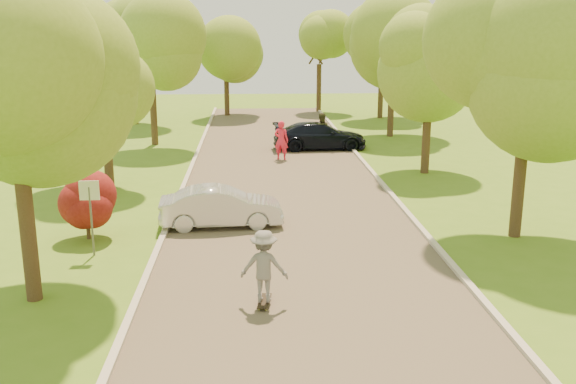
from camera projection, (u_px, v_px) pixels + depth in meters
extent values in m
plane|color=#4C771C|center=(311.00, 310.00, 14.64)|extent=(100.00, 100.00, 0.00)
cube|color=#4C4438|center=(289.00, 213.00, 22.37)|extent=(8.00, 60.00, 0.01)
cube|color=#B2AD9E|center=(173.00, 213.00, 22.12)|extent=(0.18, 60.00, 0.12)
cube|color=#B2AD9E|center=(404.00, 209.00, 22.59)|extent=(0.18, 60.00, 0.12)
cylinder|color=#59595E|center=(92.00, 222.00, 17.92)|extent=(0.06, 0.06, 2.00)
cube|color=white|center=(89.00, 190.00, 17.70)|extent=(0.55, 0.04, 0.55)
cylinder|color=#382619|center=(88.00, 228.00, 19.50)|extent=(0.12, 0.12, 0.70)
sphere|color=#590F0F|center=(86.00, 204.00, 19.32)|extent=(1.70, 1.70, 1.70)
cylinder|color=#382619|center=(27.00, 227.00, 14.78)|extent=(0.36, 0.36, 3.60)
sphere|color=olive|center=(13.00, 88.00, 13.99)|extent=(4.60, 4.60, 4.60)
sphere|color=olive|center=(42.00, 56.00, 13.86)|extent=(3.45, 3.45, 3.45)
cylinder|color=#382619|center=(108.00, 150.00, 25.45)|extent=(0.36, 0.36, 3.15)
sphere|color=olive|center=(102.00, 77.00, 24.74)|extent=(4.20, 4.20, 4.20)
sphere|color=olive|center=(118.00, 61.00, 24.62)|extent=(3.15, 3.15, 3.15)
cylinder|color=#382619|center=(153.00, 110.00, 35.06)|extent=(0.36, 0.36, 3.83)
sphere|color=olive|center=(150.00, 47.00, 34.23)|extent=(4.80, 4.80, 4.80)
sphere|color=olive|center=(163.00, 33.00, 34.09)|extent=(3.60, 3.60, 3.60)
cylinder|color=#382619|center=(520.00, 176.00, 19.39)|extent=(0.36, 0.36, 3.83)
sphere|color=olive|center=(530.00, 61.00, 18.55)|extent=(5.00, 5.00, 5.00)
sphere|color=olive|center=(558.00, 34.00, 18.40)|extent=(3.75, 3.75, 3.75)
cylinder|color=#382619|center=(426.00, 135.00, 28.13)|extent=(0.36, 0.36, 3.38)
sphere|color=olive|center=(430.00, 66.00, 27.38)|extent=(4.40, 4.40, 4.40)
sphere|color=olive|center=(446.00, 50.00, 27.26)|extent=(3.30, 3.30, 3.30)
cylinder|color=#382619|center=(391.00, 102.00, 37.75)|extent=(0.36, 0.36, 4.05)
sphere|color=olive|center=(394.00, 40.00, 36.86)|extent=(5.20, 5.20, 5.20)
sphere|color=olive|center=(408.00, 26.00, 36.71)|extent=(3.90, 3.90, 3.90)
cylinder|color=#382619|center=(134.00, 97.00, 42.68)|extent=(0.36, 0.36, 3.60)
sphere|color=olive|center=(131.00, 46.00, 41.86)|extent=(5.00, 5.00, 5.00)
sphere|color=olive|center=(142.00, 35.00, 41.72)|extent=(3.75, 3.75, 3.75)
cylinder|color=#382619|center=(381.00, 91.00, 45.57)|extent=(0.36, 0.36, 3.83)
sphere|color=olive|center=(383.00, 42.00, 44.73)|extent=(5.00, 5.00, 5.00)
sphere|color=olive|center=(394.00, 31.00, 44.58)|extent=(3.75, 3.75, 3.75)
cylinder|color=#382619|center=(227.00, 92.00, 46.93)|extent=(0.36, 0.36, 3.38)
sphere|color=olive|center=(226.00, 49.00, 46.15)|extent=(4.80, 4.80, 4.80)
sphere|color=olive|center=(235.00, 38.00, 46.01)|extent=(3.60, 3.60, 3.60)
cylinder|color=#382619|center=(319.00, 88.00, 49.24)|extent=(0.36, 0.36, 3.60)
sphere|color=olive|center=(319.00, 44.00, 48.42)|extent=(5.00, 5.00, 5.00)
sphere|color=olive|center=(329.00, 34.00, 48.28)|extent=(3.75, 3.75, 3.75)
imported|color=silver|center=(221.00, 207.00, 20.69)|extent=(4.02, 1.62, 1.30)
imported|color=black|center=(320.00, 136.00, 33.99)|extent=(5.00, 2.22, 1.43)
cube|color=black|center=(264.00, 301.00, 14.88)|extent=(0.37, 0.90, 0.02)
cylinder|color=#BFCC4C|center=(269.00, 298.00, 15.19)|extent=(0.04, 0.07, 0.07)
cylinder|color=#BFCC4C|center=(263.00, 298.00, 15.20)|extent=(0.04, 0.07, 0.07)
cylinder|color=#BFCC4C|center=(266.00, 309.00, 14.59)|extent=(0.04, 0.07, 0.07)
cylinder|color=#BFCC4C|center=(259.00, 309.00, 14.60)|extent=(0.04, 0.07, 0.07)
imported|color=slate|center=(264.00, 266.00, 14.66)|extent=(1.18, 0.79, 1.70)
imported|color=red|center=(281.00, 140.00, 31.15)|extent=(0.81, 0.66, 1.91)
imported|color=#363822|center=(321.00, 131.00, 33.75)|extent=(1.01, 0.82, 1.95)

